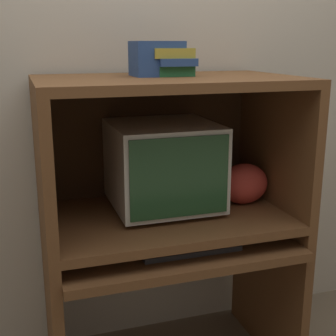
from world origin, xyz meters
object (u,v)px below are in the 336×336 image
at_px(crt_monitor, 163,165).
at_px(storage_box, 157,59).
at_px(book_stack, 173,62).
at_px(snack_bag, 244,184).
at_px(mouse, 249,238).
at_px(keyboard, 189,247).

height_order(crt_monitor, storage_box, storage_box).
relative_size(book_stack, storage_box, 0.88).
xyz_separation_m(snack_bag, storage_box, (-0.39, 0.04, 0.54)).
height_order(mouse, storage_box, storage_box).
height_order(keyboard, storage_box, storage_box).
xyz_separation_m(mouse, book_stack, (-0.26, 0.22, 0.70)).
bearing_deg(book_stack, snack_bag, -1.08).
distance_m(snack_bag, book_stack, 0.63).
bearing_deg(snack_bag, storage_box, 173.66).
height_order(snack_bag, book_stack, book_stack).
height_order(crt_monitor, snack_bag, crt_monitor).
relative_size(crt_monitor, snack_bag, 2.01).
bearing_deg(snack_bag, mouse, -109.44).
distance_m(mouse, storage_box, 0.82).
bearing_deg(keyboard, mouse, -1.92).
distance_m(mouse, snack_bag, 0.28).
distance_m(keyboard, storage_box, 0.76).
distance_m(crt_monitor, mouse, 0.47).
height_order(keyboard, mouse, mouse).
bearing_deg(mouse, snack_bag, 70.56).
height_order(snack_bag, storage_box, storage_box).
distance_m(crt_monitor, book_stack, 0.43).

